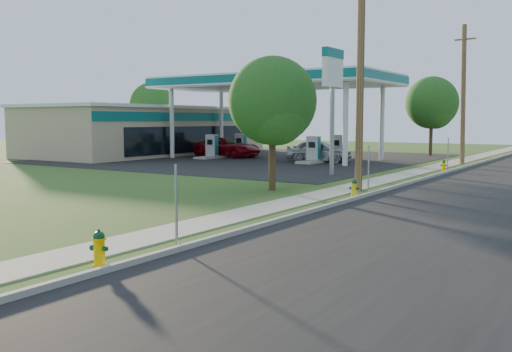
{
  "coord_description": "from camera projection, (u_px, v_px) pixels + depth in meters",
  "views": [
    {
      "loc": [
        9.0,
        -5.82,
        3.02
      ],
      "look_at": [
        0.0,
        8.0,
        1.4
      ],
      "focal_mm": 40.0,
      "sensor_mm": 36.0,
      "label": 1
    }
  ],
  "objects": [
    {
      "name": "ground_plane",
      "position": [
        8.0,
        292.0,
        10.03
      ],
      "size": [
        140.0,
        140.0,
        0.0
      ],
      "primitive_type": "plane",
      "color": "#2E4D1A",
      "rests_on": "ground"
    },
    {
      "name": "road",
      "position": [
        430.0,
        228.0,
        15.93
      ],
      "size": [
        8.0,
        120.0,
        0.02
      ],
      "primitive_type": "cube",
      "color": "black",
      "rests_on": "ground"
    },
    {
      "name": "curb",
      "position": [
        303.0,
        213.0,
        18.09
      ],
      "size": [
        0.15,
        120.0,
        0.15
      ],
      "primitive_type": "cube",
      "color": "#9C9A90",
      "rests_on": "ground"
    },
    {
      "name": "sidewalk",
      "position": [
        257.0,
        210.0,
        19.05
      ],
      "size": [
        1.5,
        120.0,
        0.03
      ],
      "primitive_type": "cube",
      "color": "#9C998F",
      "rests_on": "ground"
    },
    {
      "name": "forecourt",
      "position": [
        252.0,
        158.0,
        45.41
      ],
      "size": [
        26.0,
        28.0,
        0.02
      ],
      "primitive_type": "cube",
      "color": "black",
      "rests_on": "ground"
    },
    {
      "name": "utility_pole_mid",
      "position": [
        360.0,
        74.0,
        24.05
      ],
      "size": [
        1.4,
        0.32,
        9.8
      ],
      "color": "brown",
      "rests_on": "ground"
    },
    {
      "name": "utility_pole_far",
      "position": [
        463.0,
        94.0,
        39.08
      ],
      "size": [
        1.4,
        0.32,
        9.5
      ],
      "color": "brown",
      "rests_on": "ground"
    },
    {
      "name": "sign_post_near",
      "position": [
        176.0,
        207.0,
        13.3
      ],
      "size": [
        0.05,
        0.04,
        2.0
      ],
      "primitive_type": "cube",
      "color": "gray",
      "rests_on": "ground"
    },
    {
      "name": "sign_post_mid",
      "position": [
        369.0,
        170.0,
        23.14
      ],
      "size": [
        0.05,
        0.04,
        2.0
      ],
      "primitive_type": "cube",
      "color": "gray",
      "rests_on": "ground"
    },
    {
      "name": "sign_post_far",
      "position": [
        448.0,
        155.0,
        33.32
      ],
      "size": [
        0.05,
        0.04,
        2.0
      ],
      "primitive_type": "cube",
      "color": "gray",
      "rests_on": "ground"
    },
    {
      "name": "gas_canopy",
      "position": [
        274.0,
        83.0,
        43.75
      ],
      "size": [
        18.18,
        9.18,
        6.4
      ],
      "color": "silver",
      "rests_on": "ground"
    },
    {
      "name": "fuel_pump_nw",
      "position": [
        212.0,
        149.0,
        45.03
      ],
      "size": [
        1.2,
        3.2,
        1.9
      ],
      "color": "#9C9A90",
      "rests_on": "ground"
    },
    {
      "name": "fuel_pump_ne",
      "position": [
        313.0,
        153.0,
        40.14
      ],
      "size": [
        1.2,
        3.2,
        1.9
      ],
      "color": "#9C9A90",
      "rests_on": "ground"
    },
    {
      "name": "fuel_pump_sw",
      "position": [
        241.0,
        147.0,
        48.36
      ],
      "size": [
        1.2,
        3.2,
        1.9
      ],
      "color": "#9C9A90",
      "rests_on": "ground"
    },
    {
      "name": "fuel_pump_se",
      "position": [
        338.0,
        150.0,
        43.48
      ],
      "size": [
        1.2,
        3.2,
        1.9
      ],
      "color": "#9C9A90",
      "rests_on": "ground"
    },
    {
      "name": "convenience_store",
      "position": [
        150.0,
        130.0,
        51.17
      ],
      "size": [
        10.4,
        22.4,
        4.25
      ],
      "color": "tan",
      "rests_on": "ground"
    },
    {
      "name": "price_pylon",
      "position": [
        333.0,
        75.0,
        30.71
      ],
      "size": [
        0.34,
        2.04,
        6.85
      ],
      "color": "gray",
      "rests_on": "ground"
    },
    {
      "name": "tree_verge",
      "position": [
        273.0,
        104.0,
        24.16
      ],
      "size": [
        3.79,
        3.79,
        5.74
      ],
      "color": "#3E2B19",
      "rests_on": "ground"
    },
    {
      "name": "tree_lot",
      "position": [
        433.0,
        105.0,
        48.12
      ],
      "size": [
        4.43,
        4.43,
        6.71
      ],
      "color": "#3E2B19",
      "rests_on": "ground"
    },
    {
      "name": "tree_back",
      "position": [
        152.0,
        106.0,
        60.5
      ],
      "size": [
        4.63,
        4.63,
        7.02
      ],
      "color": "#3E2B19",
      "rests_on": "ground"
    },
    {
      "name": "hydrant_near",
      "position": [
        99.0,
        249.0,
        11.7
      ],
      "size": [
        0.41,
        0.36,
        0.79
      ],
      "color": "#FFBF00",
      "rests_on": "ground"
    },
    {
      "name": "hydrant_mid",
      "position": [
        354.0,
        189.0,
        22.16
      ],
      "size": [
        0.38,
        0.34,
        0.74
      ],
      "color": "yellow",
      "rests_on": "ground"
    },
    {
      "name": "hydrant_far",
      "position": [
        444.0,
        166.0,
        33.65
      ],
      "size": [
        0.36,
        0.32,
        0.7
      ],
      "color": "#F2C800",
      "rests_on": "ground"
    },
    {
      "name": "car_red",
      "position": [
        227.0,
        147.0,
        46.55
      ],
      "size": [
        5.89,
        2.93,
        1.6
      ],
      "primitive_type": "imported",
      "rotation": [
        0.0,
        0.0,
        1.52
      ],
      "color": "maroon",
      "rests_on": "ground"
    },
    {
      "name": "car_silver",
      "position": [
        319.0,
        151.0,
        41.07
      ],
      "size": [
        4.91,
        2.58,
        1.59
      ],
      "primitive_type": "imported",
      "rotation": [
        0.0,
        0.0,
        1.72
      ],
      "color": "#A8AAAF",
      "rests_on": "ground"
    }
  ]
}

